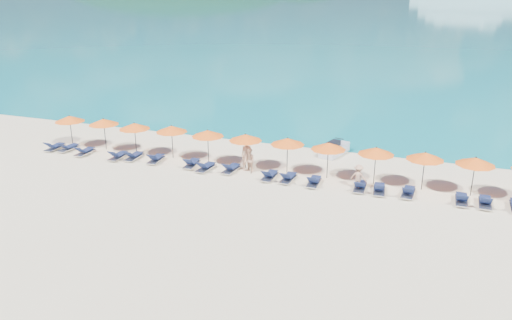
% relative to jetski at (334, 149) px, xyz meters
% --- Properties ---
extents(ground, '(1400.00, 1400.00, 0.00)m').
position_rel_jetski_xyz_m(ground, '(-3.47, -9.14, -0.40)').
color(ground, beige).
extents(headland_main, '(374.00, 242.00, 126.50)m').
position_rel_jetski_xyz_m(headland_main, '(-303.47, 530.86, -38.40)').
color(headland_main, black).
rests_on(headland_main, ground).
extents(headland_small, '(162.00, 126.00, 85.50)m').
position_rel_jetski_xyz_m(headland_small, '(-153.47, 550.86, -35.40)').
color(headland_small, black).
rests_on(headland_small, ground).
extents(jetski, '(1.67, 2.91, 0.98)m').
position_rel_jetski_xyz_m(jetski, '(0.00, 0.00, 0.00)').
color(jetski, silver).
rests_on(jetski, ground).
extents(beachgoer_a, '(0.86, 0.76, 1.97)m').
position_rel_jetski_xyz_m(beachgoer_a, '(-4.51, -4.95, 0.58)').
color(beachgoer_a, tan).
rests_on(beachgoer_a, ground).
extents(beachgoer_b, '(0.87, 0.74, 1.55)m').
position_rel_jetski_xyz_m(beachgoer_b, '(-4.24, -5.25, 0.37)').
color(beachgoer_b, tan).
rests_on(beachgoer_b, ground).
extents(beachgoer_c, '(0.96, 0.51, 1.42)m').
position_rel_jetski_xyz_m(beachgoer_c, '(2.50, -5.51, 0.31)').
color(beachgoer_c, tan).
rests_on(beachgoer_c, ground).
extents(umbrella_0, '(2.10, 2.10, 2.28)m').
position_rel_jetski_xyz_m(umbrella_0, '(-18.23, -4.53, 1.62)').
color(umbrella_0, black).
rests_on(umbrella_0, ground).
extents(umbrella_1, '(2.10, 2.10, 2.28)m').
position_rel_jetski_xyz_m(umbrella_1, '(-15.44, -4.39, 1.62)').
color(umbrella_1, black).
rests_on(umbrella_1, ground).
extents(umbrella_2, '(2.10, 2.10, 2.28)m').
position_rel_jetski_xyz_m(umbrella_2, '(-12.78, -4.64, 1.62)').
color(umbrella_2, black).
rests_on(umbrella_2, ground).
extents(umbrella_3, '(2.10, 2.10, 2.28)m').
position_rel_jetski_xyz_m(umbrella_3, '(-10.07, -4.40, 1.62)').
color(umbrella_3, black).
rests_on(umbrella_3, ground).
extents(umbrella_4, '(2.10, 2.10, 2.28)m').
position_rel_jetski_xyz_m(umbrella_4, '(-7.37, -4.52, 1.62)').
color(umbrella_4, black).
rests_on(umbrella_4, ground).
extents(umbrella_5, '(2.10, 2.10, 2.28)m').
position_rel_jetski_xyz_m(umbrella_5, '(-4.76, -4.55, 1.62)').
color(umbrella_5, black).
rests_on(umbrella_5, ground).
extents(umbrella_6, '(2.10, 2.10, 2.28)m').
position_rel_jetski_xyz_m(umbrella_6, '(-2.04, -4.44, 1.62)').
color(umbrella_6, black).
rests_on(umbrella_6, ground).
extents(umbrella_7, '(2.10, 2.10, 2.28)m').
position_rel_jetski_xyz_m(umbrella_7, '(0.49, -4.51, 1.62)').
color(umbrella_7, black).
rests_on(umbrella_7, ground).
extents(umbrella_8, '(2.10, 2.10, 2.28)m').
position_rel_jetski_xyz_m(umbrella_8, '(3.27, -4.48, 1.62)').
color(umbrella_8, black).
rests_on(umbrella_8, ground).
extents(umbrella_9, '(2.10, 2.10, 2.28)m').
position_rel_jetski_xyz_m(umbrella_9, '(5.95, -4.46, 1.62)').
color(umbrella_9, black).
rests_on(umbrella_9, ground).
extents(umbrella_10, '(2.10, 2.10, 2.28)m').
position_rel_jetski_xyz_m(umbrella_10, '(8.54, -4.44, 1.62)').
color(umbrella_10, black).
rests_on(umbrella_10, ground).
extents(lounger_0, '(0.67, 1.72, 0.66)m').
position_rel_jetski_xyz_m(lounger_0, '(-18.74, -5.81, -0.17)').
color(lounger_0, silver).
rests_on(lounger_0, ground).
extents(lounger_1, '(0.78, 1.75, 0.66)m').
position_rel_jetski_xyz_m(lounger_1, '(-17.73, -5.60, -0.17)').
color(lounger_1, silver).
rests_on(lounger_1, ground).
extents(lounger_2, '(0.64, 1.71, 0.66)m').
position_rel_jetski_xyz_m(lounger_2, '(-16.07, -5.94, -0.17)').
color(lounger_2, silver).
rests_on(lounger_2, ground).
extents(lounger_3, '(0.68, 1.72, 0.66)m').
position_rel_jetski_xyz_m(lounger_3, '(-13.39, -5.91, -0.17)').
color(lounger_3, silver).
rests_on(lounger_3, ground).
extents(lounger_4, '(0.67, 1.72, 0.66)m').
position_rel_jetski_xyz_m(lounger_4, '(-12.35, -5.61, -0.17)').
color(lounger_4, silver).
rests_on(lounger_4, ground).
extents(lounger_5, '(0.79, 1.76, 0.66)m').
position_rel_jetski_xyz_m(lounger_5, '(-10.68, -5.58, -0.17)').
color(lounger_5, silver).
rests_on(lounger_5, ground).
extents(lounger_6, '(0.79, 1.75, 0.66)m').
position_rel_jetski_xyz_m(lounger_6, '(-8.07, -5.57, -0.17)').
color(lounger_6, silver).
rests_on(lounger_6, ground).
extents(lounger_7, '(0.76, 1.75, 0.66)m').
position_rel_jetski_xyz_m(lounger_7, '(-6.93, -5.88, -0.17)').
color(lounger_7, silver).
rests_on(lounger_7, ground).
extents(lounger_8, '(0.73, 1.74, 0.66)m').
position_rel_jetski_xyz_m(lounger_8, '(-5.33, -5.58, -0.17)').
color(lounger_8, silver).
rests_on(lounger_8, ground).
extents(lounger_9, '(0.67, 1.72, 0.66)m').
position_rel_jetski_xyz_m(lounger_9, '(-2.69, -5.91, -0.17)').
color(lounger_9, silver).
rests_on(lounger_9, ground).
extents(lounger_10, '(0.72, 1.73, 0.66)m').
position_rel_jetski_xyz_m(lounger_10, '(-1.54, -5.86, -0.17)').
color(lounger_10, silver).
rests_on(lounger_10, ground).
extents(lounger_11, '(0.68, 1.72, 0.66)m').
position_rel_jetski_xyz_m(lounger_11, '(0.03, -5.91, -0.17)').
color(lounger_11, silver).
rests_on(lounger_11, ground).
extents(lounger_12, '(0.68, 1.72, 0.66)m').
position_rel_jetski_xyz_m(lounger_12, '(2.67, -5.74, -0.17)').
color(lounger_12, silver).
rests_on(lounger_12, ground).
extents(lounger_13, '(0.78, 1.75, 0.66)m').
position_rel_jetski_xyz_m(lounger_13, '(3.74, -5.78, -0.17)').
color(lounger_13, silver).
rests_on(lounger_13, ground).
extents(lounger_14, '(0.72, 1.73, 0.66)m').
position_rel_jetski_xyz_m(lounger_14, '(5.30, -5.67, -0.17)').
color(lounger_14, silver).
rests_on(lounger_14, ground).
extents(lounger_15, '(0.63, 1.70, 0.66)m').
position_rel_jetski_xyz_m(lounger_15, '(8.04, -5.71, -0.17)').
color(lounger_15, silver).
rests_on(lounger_15, ground).
extents(lounger_16, '(0.67, 1.72, 0.66)m').
position_rel_jetski_xyz_m(lounger_16, '(9.20, -5.67, -0.17)').
color(lounger_16, silver).
rests_on(lounger_16, ground).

